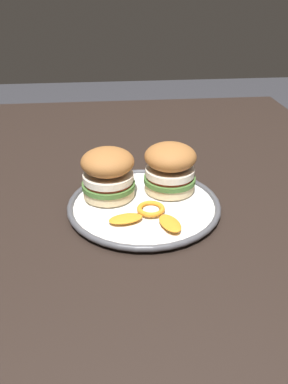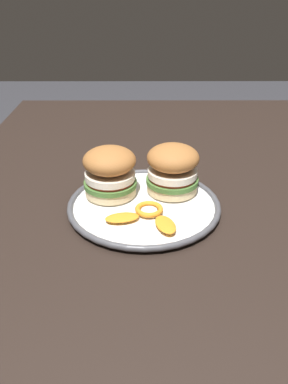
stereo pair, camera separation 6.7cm
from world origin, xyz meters
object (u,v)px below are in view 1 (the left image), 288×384
Objects in this scene: sandwich_half_left at (108,173)px; sandwich_half_right at (169,166)px; dining_table at (168,226)px; dinner_plate at (144,205)px.

sandwich_half_left is 0.98× the size of sandwich_half_right.
sandwich_half_left reaches higher than dining_table.
dining_table is 4.78× the size of dinner_plate.
sandwich_half_left is at bearing -82.39° from sandwich_half_right.
sandwich_half_left reaches higher than dinner_plate.
sandwich_half_right is (-0.02, 0.13, 0.00)m from sandwich_half_left.
dining_table is 0.19m from sandwich_half_left.
sandwich_half_left is at bearing -84.14° from dining_table.
dinner_plate reaches higher than dining_table.
dining_table is 12.25× the size of sandwich_half_left.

